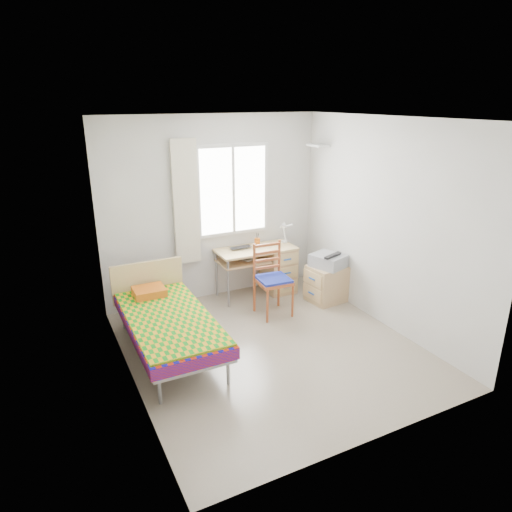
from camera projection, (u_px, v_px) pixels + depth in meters
The scene contains 17 objects.
floor at pixel (271, 347), 5.40m from camera, with size 3.50×3.50×0.00m, color #BCAD93.
ceiling at pixel (274, 118), 4.54m from camera, with size 3.50×3.50×0.00m, color white.
wall_back at pixel (213, 209), 6.44m from camera, with size 3.20×3.20×0.00m, color silver.
wall_left at pixel (123, 266), 4.29m from camera, with size 3.50×3.50×0.00m, color silver.
wall_right at pixel (386, 225), 5.65m from camera, with size 3.50×3.50×0.00m, color silver.
window at pixel (233, 190), 6.47m from camera, with size 1.10×0.04×1.30m.
curtain at pixel (186, 203), 6.16m from camera, with size 0.35×0.05×1.70m, color white.
floating_shelf at pixel (318, 145), 6.50m from camera, with size 0.20×0.32×0.03m, color white.
bed at pixel (167, 319), 5.20m from camera, with size 0.91×1.92×0.83m.
desk at pixel (274, 266), 6.85m from camera, with size 1.16×0.55×0.72m.
chair at pixel (272, 275), 6.10m from camera, with size 0.45×0.45×0.99m.
cabinet at pixel (326, 284), 6.55m from camera, with size 0.53×0.48×0.53m.
printer at pixel (328, 260), 6.42m from camera, with size 0.50×0.54×0.19m.
laptop at pixel (242, 249), 6.57m from camera, with size 0.32×0.21×0.03m, color black.
pen_cup at pixel (257, 242), 6.75m from camera, with size 0.08×0.08×0.10m, color orange.
task_lamp at pixel (285, 230), 6.70m from camera, with size 0.21×0.31×0.37m.
book at pixel (242, 260), 6.55m from camera, with size 0.17×0.24×0.02m, color gray.
Camera 1 is at (-2.29, -4.15, 2.80)m, focal length 32.00 mm.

